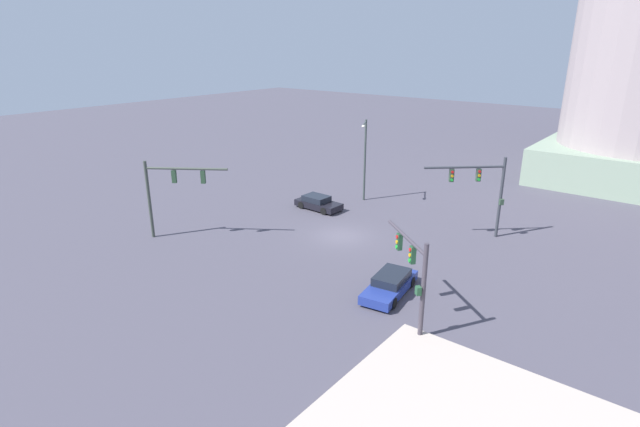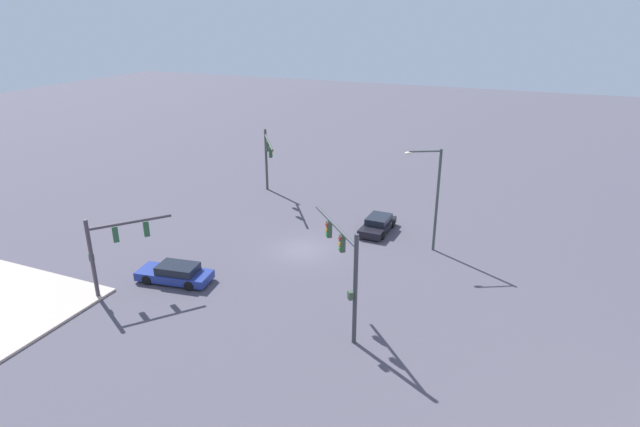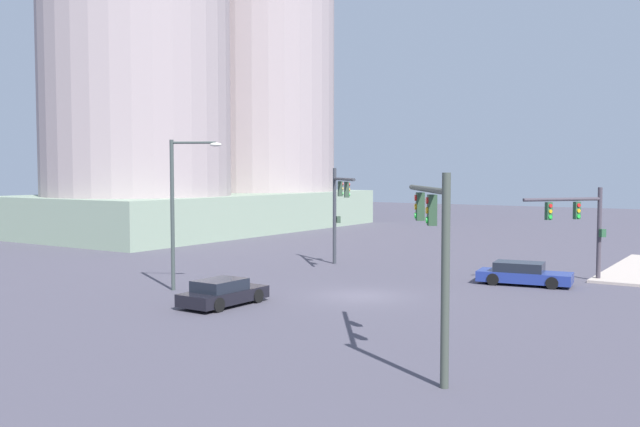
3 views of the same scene
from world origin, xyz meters
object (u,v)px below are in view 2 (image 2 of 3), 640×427
Objects in this scene: traffic_signal_cross_street at (111,243)px; traffic_signal_near_corner at (345,260)px; sedan_car_waiting_far at (378,225)px; traffic_signal_opposite_side at (268,153)px; streetlamp_curved_arm at (433,192)px; sedan_car_approaching at (175,273)px.

traffic_signal_near_corner is at bearing -43.78° from traffic_signal_cross_street.
traffic_signal_cross_street is 20.04m from sedan_car_waiting_far.
traffic_signal_near_corner reaches higher than traffic_signal_opposite_side.
streetlamp_curved_arm is (6.37, 16.80, 0.35)m from traffic_signal_opposite_side.
traffic_signal_opposite_side reaches higher than sedan_car_approaching.
streetlamp_curved_arm reaches higher than sedan_car_approaching.
sedan_car_approaching is (-2.66, 2.34, -2.83)m from traffic_signal_cross_street.
sedan_car_approaching is at bearing 44.15° from traffic_signal_near_corner.
streetlamp_curved_arm is 1.77× the size of sedan_car_waiting_far.
traffic_signal_cross_street reaches higher than sedan_car_approaching.
traffic_signal_opposite_side reaches higher than traffic_signal_cross_street.
traffic_signal_near_corner reaches higher than traffic_signal_cross_street.
traffic_signal_cross_street is 21.63m from streetlamp_curved_arm.
traffic_signal_near_corner reaches higher than sedan_car_approaching.
traffic_signal_near_corner is 12.54m from sedan_car_approaching.
traffic_signal_near_corner is at bearing 168.13° from sedan_car_approaching.
traffic_signal_cross_street is 4.54m from sedan_car_approaching.
traffic_signal_near_corner is 1.04× the size of traffic_signal_opposite_side.
sedan_car_waiting_far is (-15.85, 11.94, -2.83)m from traffic_signal_cross_street.
sedan_car_approaching is (17.67, 2.66, -3.56)m from traffic_signal_opposite_side.
sedan_car_approaching is 1.17× the size of sedan_car_waiting_far.
traffic_signal_cross_street is at bearing -35.62° from sedan_car_waiting_far.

